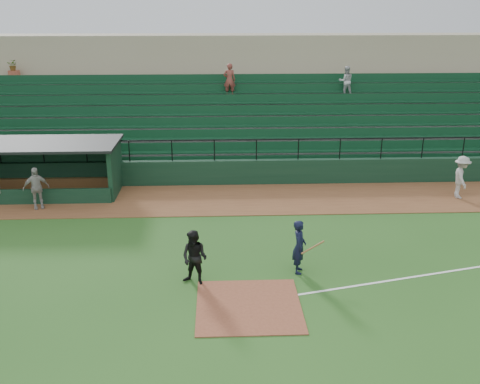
{
  "coord_description": "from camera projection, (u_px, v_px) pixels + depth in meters",
  "views": [
    {
      "loc": [
        -0.82,
        -14.54,
        8.21
      ],
      "look_at": [
        0.0,
        5.0,
        1.4
      ],
      "focal_mm": 40.35,
      "sensor_mm": 36.0,
      "label": 1
    }
  ],
  "objects": [
    {
      "name": "dugout",
      "position": [
        23.0,
        164.0,
        24.64
      ],
      "size": [
        8.9,
        3.2,
        2.42
      ],
      "color": "black",
      "rests_on": "ground"
    },
    {
      "name": "home_plate_dirt",
      "position": [
        249.0,
        306.0,
        15.5
      ],
      "size": [
        3.0,
        3.0,
        0.03
      ],
      "primitive_type": "cube",
      "color": "brown",
      "rests_on": "ground"
    },
    {
      "name": "umpire",
      "position": [
        195.0,
        258.0,
        16.5
      ],
      "size": [
        1.05,
        0.96,
        1.75
      ],
      "primitive_type": "imported",
      "rotation": [
        0.0,
        0.0,
        -0.44
      ],
      "color": "black",
      "rests_on": "ground"
    },
    {
      "name": "ground",
      "position": [
        247.0,
        289.0,
        16.45
      ],
      "size": [
        90.0,
        90.0,
        0.0
      ],
      "primitive_type": "plane",
      "color": "#24511A",
      "rests_on": "ground"
    },
    {
      "name": "stadium_structure",
      "position": [
        232.0,
        112.0,
        31.22
      ],
      "size": [
        38.0,
        13.08,
        6.4
      ],
      "color": "black",
      "rests_on": "ground"
    },
    {
      "name": "runner",
      "position": [
        461.0,
        177.0,
        23.85
      ],
      "size": [
        0.91,
        1.33,
        1.91
      ],
      "primitive_type": "imported",
      "rotation": [
        0.0,
        0.0,
        1.4
      ],
      "color": "#ACA7A1",
      "rests_on": "warning_track"
    },
    {
      "name": "batter_at_plate",
      "position": [
        299.0,
        247.0,
        17.23
      ],
      "size": [
        1.05,
        0.72,
        1.79
      ],
      "color": "black",
      "rests_on": "ground"
    },
    {
      "name": "dugout_player_a",
      "position": [
        36.0,
        188.0,
        22.61
      ],
      "size": [
        1.14,
        0.82,
        1.8
      ],
      "primitive_type": "imported",
      "rotation": [
        0.0,
        0.0,
        0.41
      ],
      "color": "#A19C97",
      "rests_on": "warning_track"
    },
    {
      "name": "warning_track",
      "position": [
        237.0,
        199.0,
        23.99
      ],
      "size": [
        40.0,
        4.0,
        0.03
      ],
      "primitive_type": "cube",
      "color": "brown",
      "rests_on": "ground"
    }
  ]
}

